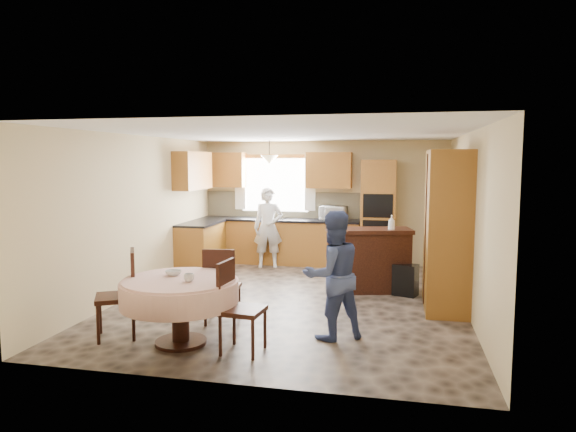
{
  "coord_description": "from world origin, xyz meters",
  "views": [
    {
      "loc": [
        1.55,
        -7.43,
        2.11
      ],
      "look_at": [
        -0.14,
        0.3,
        1.25
      ],
      "focal_mm": 32.0,
      "sensor_mm": 36.0,
      "label": 1
    }
  ],
  "objects_px": {
    "cupboard": "(448,231)",
    "person_dining": "(333,275)",
    "oven_tower": "(378,214)",
    "chair_back": "(221,282)",
    "chair_left": "(123,289)",
    "sideboard": "(368,262)",
    "chair_right": "(236,302)",
    "person_sink": "(268,227)",
    "dining_table": "(180,293)"
  },
  "relations": [
    {
      "from": "cupboard",
      "to": "person_dining",
      "type": "distance_m",
      "value": 2.13
    },
    {
      "from": "oven_tower",
      "to": "person_dining",
      "type": "xyz_separation_m",
      "value": [
        -0.35,
        -4.22,
        -0.3
      ]
    },
    {
      "from": "chair_back",
      "to": "chair_left",
      "type": "bearing_deg",
      "value": 28.65
    },
    {
      "from": "oven_tower",
      "to": "chair_back",
      "type": "height_order",
      "value": "oven_tower"
    },
    {
      "from": "sideboard",
      "to": "chair_right",
      "type": "distance_m",
      "value": 3.23
    },
    {
      "from": "chair_right",
      "to": "person_sink",
      "type": "distance_m",
      "value": 4.54
    },
    {
      "from": "oven_tower",
      "to": "chair_left",
      "type": "bearing_deg",
      "value": -120.72
    },
    {
      "from": "cupboard",
      "to": "dining_table",
      "type": "bearing_deg",
      "value": -145.72
    },
    {
      "from": "sideboard",
      "to": "chair_left",
      "type": "relative_size",
      "value": 1.28
    },
    {
      "from": "oven_tower",
      "to": "sideboard",
      "type": "bearing_deg",
      "value": -92.02
    },
    {
      "from": "chair_right",
      "to": "sideboard",
      "type": "bearing_deg",
      "value": -18.0
    },
    {
      "from": "oven_tower",
      "to": "chair_right",
      "type": "distance_m",
      "value": 5.08
    },
    {
      "from": "chair_right",
      "to": "person_dining",
      "type": "relative_size",
      "value": 0.66
    },
    {
      "from": "person_dining",
      "to": "sideboard",
      "type": "bearing_deg",
      "value": -130.46
    },
    {
      "from": "oven_tower",
      "to": "chair_back",
      "type": "distance_m",
      "value": 4.43
    },
    {
      "from": "oven_tower",
      "to": "cupboard",
      "type": "bearing_deg",
      "value": -68.17
    },
    {
      "from": "sideboard",
      "to": "dining_table",
      "type": "height_order",
      "value": "sideboard"
    },
    {
      "from": "oven_tower",
      "to": "person_sink",
      "type": "distance_m",
      "value": 2.18
    },
    {
      "from": "chair_left",
      "to": "chair_back",
      "type": "bearing_deg",
      "value": 96.46
    },
    {
      "from": "cupboard",
      "to": "chair_right",
      "type": "xyz_separation_m",
      "value": [
        -2.4,
        -2.2,
        -0.57
      ]
    },
    {
      "from": "oven_tower",
      "to": "chair_left",
      "type": "xyz_separation_m",
      "value": [
        -2.8,
        -4.71,
        -0.48
      ]
    },
    {
      "from": "oven_tower",
      "to": "sideboard",
      "type": "relative_size",
      "value": 1.58
    },
    {
      "from": "oven_tower",
      "to": "cupboard",
      "type": "height_order",
      "value": "cupboard"
    },
    {
      "from": "chair_left",
      "to": "cupboard",
      "type": "bearing_deg",
      "value": 88.69
    },
    {
      "from": "dining_table",
      "to": "chair_right",
      "type": "relative_size",
      "value": 1.33
    },
    {
      "from": "cupboard",
      "to": "person_sink",
      "type": "relative_size",
      "value": 1.43
    },
    {
      "from": "chair_back",
      "to": "person_sink",
      "type": "distance_m",
      "value": 3.62
    },
    {
      "from": "cupboard",
      "to": "chair_right",
      "type": "distance_m",
      "value": 3.31
    },
    {
      "from": "dining_table",
      "to": "chair_right",
      "type": "distance_m",
      "value": 0.7
    },
    {
      "from": "cupboard",
      "to": "chair_back",
      "type": "height_order",
      "value": "cupboard"
    },
    {
      "from": "oven_tower",
      "to": "chair_right",
      "type": "relative_size",
      "value": 2.1
    },
    {
      "from": "cupboard",
      "to": "dining_table",
      "type": "xyz_separation_m",
      "value": [
        -3.1,
        -2.11,
        -0.53
      ]
    },
    {
      "from": "person_sink",
      "to": "oven_tower",
      "type": "bearing_deg",
      "value": -2.28
    },
    {
      "from": "cupboard",
      "to": "oven_tower",
      "type": "bearing_deg",
      "value": 111.83
    },
    {
      "from": "dining_table",
      "to": "cupboard",
      "type": "bearing_deg",
      "value": 34.28
    },
    {
      "from": "oven_tower",
      "to": "person_dining",
      "type": "distance_m",
      "value": 4.24
    },
    {
      "from": "sideboard",
      "to": "chair_left",
      "type": "bearing_deg",
      "value": -148.11
    },
    {
      "from": "oven_tower",
      "to": "chair_back",
      "type": "bearing_deg",
      "value": -114.4
    },
    {
      "from": "cupboard",
      "to": "chair_left",
      "type": "height_order",
      "value": "cupboard"
    },
    {
      "from": "oven_tower",
      "to": "dining_table",
      "type": "relative_size",
      "value": 1.58
    },
    {
      "from": "chair_right",
      "to": "oven_tower",
      "type": "bearing_deg",
      "value": -10.2
    },
    {
      "from": "chair_left",
      "to": "person_sink",
      "type": "height_order",
      "value": "person_sink"
    },
    {
      "from": "dining_table",
      "to": "person_sink",
      "type": "height_order",
      "value": "person_sink"
    },
    {
      "from": "oven_tower",
      "to": "chair_right",
      "type": "height_order",
      "value": "oven_tower"
    },
    {
      "from": "sideboard",
      "to": "person_sink",
      "type": "xyz_separation_m",
      "value": [
        -2.06,
        1.5,
        0.31
      ]
    },
    {
      "from": "dining_table",
      "to": "person_sink",
      "type": "distance_m",
      "value": 4.39
    },
    {
      "from": "chair_back",
      "to": "person_sink",
      "type": "xyz_separation_m",
      "value": [
        -0.31,
        3.6,
        0.24
      ]
    },
    {
      "from": "chair_back",
      "to": "person_sink",
      "type": "bearing_deg",
      "value": -92.03
    },
    {
      "from": "person_sink",
      "to": "chair_back",
      "type": "bearing_deg",
      "value": -98.18
    },
    {
      "from": "sideboard",
      "to": "cupboard",
      "type": "relative_size",
      "value": 0.6
    }
  ]
}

